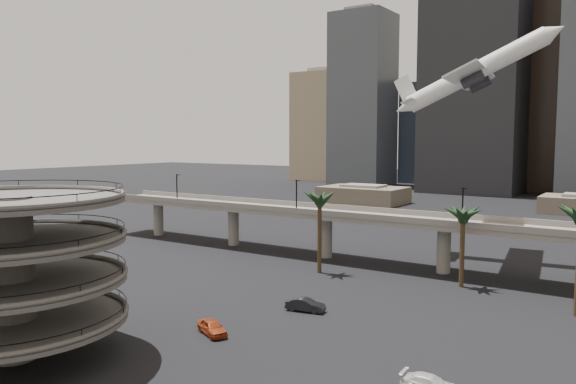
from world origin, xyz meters
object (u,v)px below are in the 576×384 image
Objects in this scene: overpass at (382,223)px; car_a at (212,327)px; parking_ramp at (11,261)px; airborne_jet at (474,73)px; car_b at (305,305)px; car_c at (430,384)px.

overpass is 43.43m from car_a.
parking_ramp is 81.99m from airborne_jet.
airborne_jet is 5.99× the size of car_b.
car_a is (-11.78, -58.69, -32.94)m from airborne_jet.
car_b is at bearing 61.10° from parking_ramp.
parking_ramp reaches higher than car_a.
overpass is at bearing 23.41° from car_a.
parking_ramp is at bearing -115.40° from airborne_jet.
airborne_jet is at bearing 72.45° from parking_ramp.
airborne_jet reaches higher than overpass.
overpass is at bearing 77.57° from parking_ramp.
car_a is at bearing -109.20° from airborne_jet.
overpass is at bearing 26.91° from car_c.
parking_ramp is at bearing 110.57° from car_c.
car_a is at bearing 150.66° from car_b.
car_c is (24.16, -43.40, -6.60)m from overpass.
airborne_jet reaches higher than car_b.
airborne_jet reaches higher than car_c.
car_b is (3.07, -29.89, -6.51)m from overpass.
parking_ramp is 60.46m from overpass.
parking_ramp is at bearing -102.43° from overpass.
parking_ramp is 4.54× the size of car_a.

